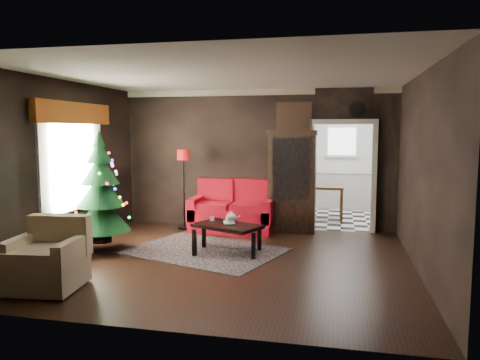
% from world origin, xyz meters
% --- Properties ---
extents(floor, '(5.50, 5.50, 0.00)m').
position_xyz_m(floor, '(0.00, 0.00, 0.00)').
color(floor, black).
rests_on(floor, ground).
extents(ceiling, '(5.50, 5.50, 0.00)m').
position_xyz_m(ceiling, '(0.00, 0.00, 2.80)').
color(ceiling, white).
rests_on(ceiling, ground).
extents(wall_back, '(5.50, 0.00, 5.50)m').
position_xyz_m(wall_back, '(0.00, 2.50, 1.40)').
color(wall_back, black).
rests_on(wall_back, ground).
extents(wall_front, '(5.50, 0.00, 5.50)m').
position_xyz_m(wall_front, '(0.00, -2.50, 1.40)').
color(wall_front, black).
rests_on(wall_front, ground).
extents(wall_left, '(0.00, 5.50, 5.50)m').
position_xyz_m(wall_left, '(-2.75, 0.00, 1.40)').
color(wall_left, black).
rests_on(wall_left, ground).
extents(wall_right, '(0.00, 5.50, 5.50)m').
position_xyz_m(wall_right, '(2.75, 0.00, 1.40)').
color(wall_right, black).
rests_on(wall_right, ground).
extents(doorway, '(1.10, 0.10, 2.10)m').
position_xyz_m(doorway, '(1.70, 2.50, 1.05)').
color(doorway, '#EEE5CE').
rests_on(doorway, ground).
extents(left_window, '(0.05, 1.60, 1.40)m').
position_xyz_m(left_window, '(-2.71, 0.20, 1.45)').
color(left_window, white).
rests_on(left_window, wall_left).
extents(valance, '(0.12, 2.10, 0.35)m').
position_xyz_m(valance, '(-2.63, 0.20, 2.27)').
color(valance, brown).
rests_on(valance, wall_left).
extents(kitchen_floor, '(3.00, 3.00, 0.00)m').
position_xyz_m(kitchen_floor, '(1.70, 4.00, 0.00)').
color(kitchen_floor, white).
rests_on(kitchen_floor, ground).
extents(kitchen_window, '(0.70, 0.06, 0.70)m').
position_xyz_m(kitchen_window, '(1.70, 5.45, 1.70)').
color(kitchen_window, white).
rests_on(kitchen_window, ground).
extents(rug, '(2.82, 2.42, 0.01)m').
position_xyz_m(rug, '(-0.50, 0.48, 0.01)').
color(rug, '#654C58').
rests_on(rug, ground).
extents(loveseat, '(1.70, 0.90, 1.00)m').
position_xyz_m(loveseat, '(-0.40, 2.05, 0.50)').
color(loveseat, maroon).
rests_on(loveseat, ground).
extents(curio_cabinet, '(0.90, 0.45, 1.90)m').
position_xyz_m(curio_cabinet, '(0.75, 2.27, 0.95)').
color(curio_cabinet, black).
rests_on(curio_cabinet, ground).
extents(floor_lamp, '(0.31, 0.31, 1.57)m').
position_xyz_m(floor_lamp, '(-1.35, 1.90, 0.83)').
color(floor_lamp, black).
rests_on(floor_lamp, ground).
extents(christmas_tree, '(1.02, 1.02, 1.81)m').
position_xyz_m(christmas_tree, '(-2.18, 0.16, 1.05)').
color(christmas_tree, black).
rests_on(christmas_tree, ground).
extents(armchair, '(0.93, 0.93, 0.86)m').
position_xyz_m(armchair, '(-1.91, -1.69, 0.46)').
color(armchair, gray).
rests_on(armchair, ground).
extents(coffee_table, '(1.20, 0.99, 0.47)m').
position_xyz_m(coffee_table, '(-0.10, 0.42, 0.25)').
color(coffee_table, black).
rests_on(coffee_table, rug).
extents(teapot, '(0.25, 0.25, 0.19)m').
position_xyz_m(teapot, '(-0.07, 0.54, 0.57)').
color(teapot, beige).
rests_on(teapot, coffee_table).
extents(cup_a, '(0.10, 0.10, 0.06)m').
position_xyz_m(cup_a, '(-0.43, 0.67, 0.51)').
color(cup_a, white).
rests_on(cup_a, coffee_table).
extents(cup_b, '(0.09, 0.09, 0.07)m').
position_xyz_m(cup_b, '(-0.16, 0.67, 0.51)').
color(cup_b, white).
rests_on(cup_b, coffee_table).
extents(book, '(0.17, 0.08, 0.24)m').
position_xyz_m(book, '(-0.18, 0.49, 0.60)').
color(book, '#916D51').
rests_on(book, coffee_table).
extents(wall_clock, '(0.32, 0.32, 0.06)m').
position_xyz_m(wall_clock, '(1.95, 2.45, 2.38)').
color(wall_clock, white).
rests_on(wall_clock, wall_back).
extents(painting, '(0.62, 0.05, 0.52)m').
position_xyz_m(painting, '(0.75, 2.46, 2.25)').
color(painting, '#B2834A').
rests_on(painting, wall_back).
extents(kitchen_counter, '(1.80, 0.60, 0.90)m').
position_xyz_m(kitchen_counter, '(1.70, 5.20, 0.45)').
color(kitchen_counter, beige).
rests_on(kitchen_counter, ground).
extents(kitchen_table, '(0.70, 0.70, 0.75)m').
position_xyz_m(kitchen_table, '(1.40, 3.70, 0.38)').
color(kitchen_table, '#573817').
rests_on(kitchen_table, ground).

